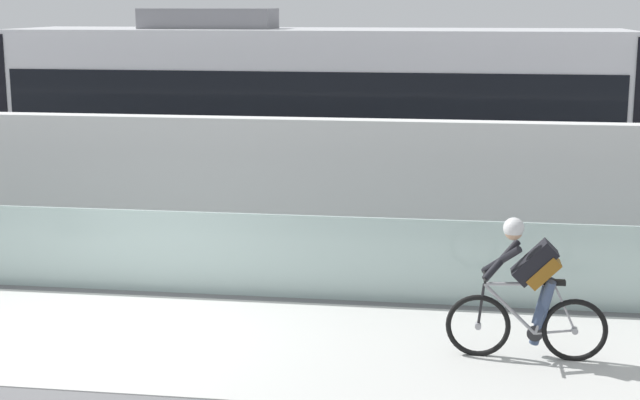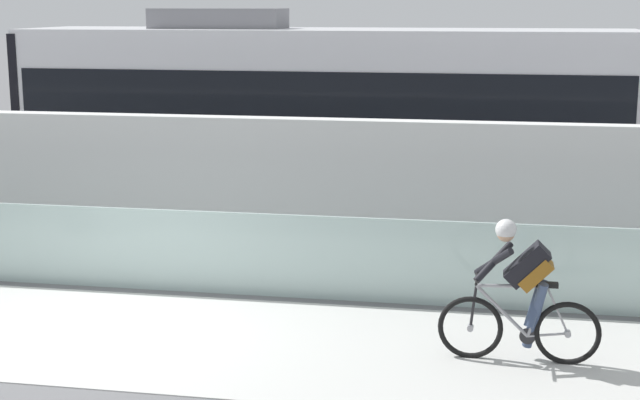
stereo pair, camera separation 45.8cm
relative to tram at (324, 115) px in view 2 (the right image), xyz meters
name	(u,v)px [view 2 (the right image)]	position (x,y,z in m)	size (l,w,h in m)	color
ground_plane	(101,334)	(-1.50, -6.85, -1.89)	(200.00, 200.00, 0.00)	slate
bike_path_deck	(101,333)	(-1.50, -6.85, -1.89)	(32.00, 3.20, 0.01)	silver
glass_parapet	(153,250)	(-1.50, -5.00, -1.32)	(32.00, 0.05, 1.14)	#ADC6C1
concrete_barrier_wall	(193,187)	(-1.50, -3.20, -0.79)	(32.00, 0.36, 2.21)	silver
tram_rail_near	(237,221)	(-1.50, -0.72, -1.89)	(32.00, 0.08, 0.01)	#595654
tram_rail_far	(256,205)	(-1.50, 0.72, -1.89)	(32.00, 0.08, 0.01)	#595654
tram	(324,115)	(0.00, 0.00, 0.00)	(11.06, 2.54, 3.81)	silver
cyclist_on_bike	(521,294)	(3.41, -6.85, -1.11)	(1.77, 0.58, 1.61)	black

